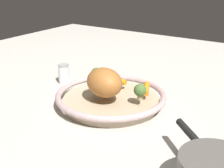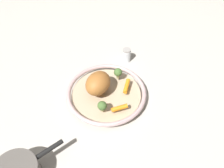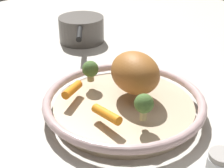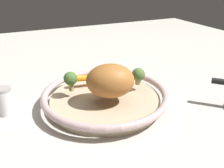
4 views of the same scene
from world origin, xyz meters
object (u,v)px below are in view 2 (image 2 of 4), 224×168
Objects in this scene: baby_carrot_right at (127,86)px; broccoli_floret_mid at (103,106)px; roast_chicken_piece at (98,83)px; broccoli_floret_edge at (118,73)px; serving_bowl at (106,94)px; salt_shaker at (126,55)px; baby_carrot_left at (119,108)px.

baby_carrot_right is 0.15m from broccoli_floret_mid.
broccoli_floret_edge is (-0.08, 0.07, -0.01)m from roast_chicken_piece.
serving_bowl is 4.72× the size of salt_shaker.
salt_shaker is at bearing 165.80° from serving_bowl.
broccoli_floret_mid is 0.35m from salt_shaker.
salt_shaker is (-0.35, 0.06, -0.03)m from broccoli_floret_mid.
baby_carrot_left is at bearing 0.53° from salt_shaker.
roast_chicken_piece reaches higher than baby_carrot_left.
baby_carrot_left is 1.37× the size of broccoli_floret_mid.
salt_shaker is (-0.33, -0.00, -0.02)m from baby_carrot_left.
baby_carrot_right is at bearing 103.69° from roast_chicken_piece.
roast_chicken_piece is at bearing -21.39° from salt_shaker.
broccoli_floret_edge is at bearing -8.07° from salt_shaker.
serving_bowl is at bearing -70.09° from baby_carrot_right.
baby_carrot_right is (-0.03, 0.08, 0.03)m from serving_bowl.
broccoli_floret_edge is at bearing 169.03° from broccoli_floret_mid.
roast_chicken_piece is at bearing -76.31° from baby_carrot_right.
salt_shaker is at bearing 171.93° from broccoli_floret_edge.
baby_carrot_left is (0.12, -0.02, 0.00)m from baby_carrot_right.
baby_carrot_left is 0.33m from salt_shaker.
broccoli_floret_mid is at bearing 2.13° from serving_bowl.
baby_carrot_right is at bearing 171.59° from baby_carrot_left.
baby_carrot_left is at bearing 36.93° from serving_bowl.
roast_chicken_piece is 2.54× the size of broccoli_floret_mid.
baby_carrot_left is (0.09, 0.07, 0.03)m from serving_bowl.
baby_carrot_left is at bearing 8.91° from broccoli_floret_edge.
salt_shaker is (-0.16, 0.02, -0.04)m from broccoli_floret_edge.
roast_chicken_piece is at bearing -131.87° from baby_carrot_left.
baby_carrot_left reaches higher than serving_bowl.
baby_carrot_right reaches higher than serving_bowl.
baby_carrot_right is 0.97× the size of salt_shaker.
broccoli_floret_edge is (-0.17, -0.03, 0.02)m from baby_carrot_left.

